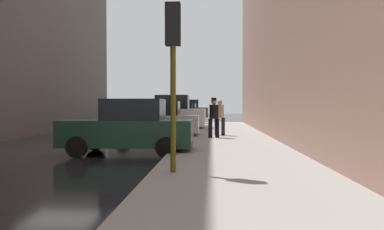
# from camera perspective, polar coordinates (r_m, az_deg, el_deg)

# --- Properties ---
(ground_plane) EXTENTS (120.00, 120.00, 0.00)m
(ground_plane) POSITION_cam_1_polar(r_m,az_deg,el_deg) (14.00, -19.43, -5.10)
(ground_plane) COLOR black
(sidewalk) EXTENTS (4.00, 40.00, 0.15)m
(sidewalk) POSITION_cam_1_polar(r_m,az_deg,el_deg) (12.96, 6.01, -5.21)
(sidewalk) COLOR gray
(sidewalk) RESTS_ON ground_plane
(parked_dark_green_sedan) EXTENTS (4.20, 2.06, 1.79)m
(parked_dark_green_sedan) POSITION_cam_1_polar(r_m,az_deg,el_deg) (12.34, -9.52, -1.95)
(parked_dark_green_sedan) COLOR #193828
(parked_dark_green_sedan) RESTS_ON ground_plane
(parked_silver_sedan) EXTENTS (4.21, 2.09, 1.79)m
(parked_silver_sedan) POSITION_cam_1_polar(r_m,az_deg,el_deg) (18.19, -5.45, -0.86)
(parked_silver_sedan) COLOR #B7BABF
(parked_silver_sedan) RESTS_ON ground_plane
(parked_white_van) EXTENTS (4.62, 2.09, 2.25)m
(parked_white_van) POSITION_cam_1_polar(r_m,az_deg,el_deg) (24.10, -3.36, 0.14)
(parked_white_van) COLOR silver
(parked_white_van) RESTS_ON ground_plane
(parked_gray_coupe) EXTENTS (4.26, 2.17, 1.79)m
(parked_gray_coupe) POSITION_cam_1_polar(r_m,az_deg,el_deg) (30.61, -2.00, 0.08)
(parked_gray_coupe) COLOR slate
(parked_gray_coupe) RESTS_ON ground_plane
(parked_blue_sedan) EXTENTS (4.27, 2.18, 1.79)m
(parked_blue_sedan) POSITION_cam_1_polar(r_m,az_deg,el_deg) (36.30, -1.21, 0.29)
(parked_blue_sedan) COLOR navy
(parked_blue_sedan) RESTS_ON ground_plane
(parked_bronze_suv) EXTENTS (4.66, 2.18, 2.25)m
(parked_bronze_suv) POSITION_cam_1_polar(r_m,az_deg,el_deg) (42.02, -0.63, 0.69)
(parked_bronze_suv) COLOR brown
(parked_bronze_suv) RESTS_ON ground_plane
(fire_hydrant) EXTENTS (0.42, 0.22, 0.70)m
(fire_hydrant) POSITION_cam_1_polar(r_m,az_deg,el_deg) (15.05, -0.32, -2.67)
(fire_hydrant) COLOR red
(fire_hydrant) RESTS_ON sidewalk
(traffic_light) EXTENTS (0.32, 0.32, 3.60)m
(traffic_light) POSITION_cam_1_polar(r_m,az_deg,el_deg) (8.08, -2.91, 9.87)
(traffic_light) COLOR #514C0F
(traffic_light) RESTS_ON sidewalk
(pedestrian_with_fedora) EXTENTS (0.53, 0.50, 1.78)m
(pedestrian_with_fedora) POSITION_cam_1_polar(r_m,az_deg,el_deg) (16.60, 3.35, -0.08)
(pedestrian_with_fedora) COLOR black
(pedestrian_with_fedora) RESTS_ON sidewalk
(pedestrian_in_tan_coat) EXTENTS (0.51, 0.43, 1.71)m
(pedestrian_in_tan_coat) POSITION_cam_1_polar(r_m,az_deg,el_deg) (17.92, 4.26, -0.07)
(pedestrian_in_tan_coat) COLOR black
(pedestrian_in_tan_coat) RESTS_ON sidewalk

